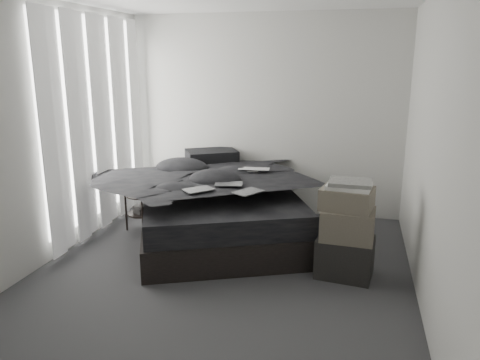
% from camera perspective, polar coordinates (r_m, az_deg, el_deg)
% --- Properties ---
extents(floor, '(3.60, 4.20, 0.01)m').
position_cam_1_polar(floor, '(4.61, -2.48, -11.53)').
color(floor, '#353538').
rests_on(floor, ground).
extents(wall_back, '(3.60, 0.01, 2.60)m').
position_cam_1_polar(wall_back, '(6.22, 2.95, 7.85)').
color(wall_back, beige).
rests_on(wall_back, ground).
extents(wall_front, '(3.60, 0.01, 2.60)m').
position_cam_1_polar(wall_front, '(2.33, -17.73, -4.36)').
color(wall_front, beige).
rests_on(wall_front, ground).
extents(wall_left, '(0.01, 4.20, 2.60)m').
position_cam_1_polar(wall_left, '(5.02, -22.83, 5.11)').
color(wall_left, beige).
rests_on(wall_left, ground).
extents(wall_right, '(0.01, 4.20, 2.60)m').
position_cam_1_polar(wall_right, '(4.07, 22.40, 3.17)').
color(wall_right, beige).
rests_on(wall_right, ground).
extents(window_left, '(0.02, 2.00, 2.30)m').
position_cam_1_polar(window_left, '(5.74, -17.38, 7.15)').
color(window_left, white).
rests_on(window_left, wall_left).
extents(curtain_left, '(0.06, 2.12, 2.48)m').
position_cam_1_polar(curtain_left, '(5.73, -16.89, 6.46)').
color(curtain_left, white).
rests_on(curtain_left, wall_left).
extents(bed, '(2.52, 2.80, 0.31)m').
position_cam_1_polar(bed, '(5.53, -2.60, -5.20)').
color(bed, black).
rests_on(bed, floor).
extents(mattress, '(2.43, 2.71, 0.24)m').
position_cam_1_polar(mattress, '(5.45, -2.63, -2.45)').
color(mattress, black).
rests_on(mattress, bed).
extents(duvet, '(2.34, 2.48, 0.27)m').
position_cam_1_polar(duvet, '(5.32, -2.59, 0.01)').
color(duvet, black).
rests_on(duvet, mattress).
extents(pillow_lower, '(0.82, 0.71, 0.16)m').
position_cam_1_polar(pillow_lower, '(6.24, -4.19, 1.65)').
color(pillow_lower, black).
rests_on(pillow_lower, mattress).
extents(pillow_upper, '(0.78, 0.71, 0.14)m').
position_cam_1_polar(pillow_upper, '(6.20, -3.48, 2.99)').
color(pillow_upper, black).
rests_on(pillow_upper, pillow_lower).
extents(laptop, '(0.39, 0.27, 0.03)m').
position_cam_1_polar(laptop, '(5.46, 1.65, 2.00)').
color(laptop, silver).
rests_on(laptop, duvet).
extents(comic_a, '(0.34, 0.34, 0.01)m').
position_cam_1_polar(comic_a, '(4.73, -5.10, -0.19)').
color(comic_a, black).
rests_on(comic_a, duvet).
extents(comic_b, '(0.32, 0.24, 0.01)m').
position_cam_1_polar(comic_b, '(4.92, -1.39, 0.54)').
color(comic_b, black).
rests_on(comic_b, duvet).
extents(comic_c, '(0.31, 0.35, 0.01)m').
position_cam_1_polar(comic_c, '(4.62, 0.99, -0.29)').
color(comic_c, black).
rests_on(comic_c, duvet).
extents(side_stand, '(0.45, 0.45, 0.66)m').
position_cam_1_polar(side_stand, '(5.79, -11.88, -2.82)').
color(side_stand, black).
rests_on(side_stand, floor).
extents(papers, '(0.28, 0.22, 0.01)m').
position_cam_1_polar(papers, '(5.69, -12.06, 0.36)').
color(papers, white).
rests_on(papers, side_stand).
extents(floor_books, '(0.15, 0.21, 0.14)m').
position_cam_1_polar(floor_books, '(5.94, -9.80, -4.89)').
color(floor_books, black).
rests_on(floor_books, floor).
extents(box_lower, '(0.56, 0.47, 0.38)m').
position_cam_1_polar(box_lower, '(4.64, 12.65, -9.12)').
color(box_lower, black).
rests_on(box_lower, floor).
extents(box_mid, '(0.50, 0.41, 0.29)m').
position_cam_1_polar(box_mid, '(4.51, 13.00, -5.27)').
color(box_mid, '#5A5347').
rests_on(box_mid, box_lower).
extents(box_upper, '(0.52, 0.45, 0.20)m').
position_cam_1_polar(box_upper, '(4.44, 12.92, -2.21)').
color(box_upper, '#5A5347').
rests_on(box_upper, box_mid).
extents(art_book_white, '(0.43, 0.36, 0.04)m').
position_cam_1_polar(art_book_white, '(4.41, 13.15, -0.72)').
color(art_book_white, silver).
rests_on(art_book_white, box_upper).
extents(art_book_snake, '(0.39, 0.31, 0.04)m').
position_cam_1_polar(art_book_snake, '(4.39, 13.30, -0.30)').
color(art_book_snake, silver).
rests_on(art_book_snake, art_book_white).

